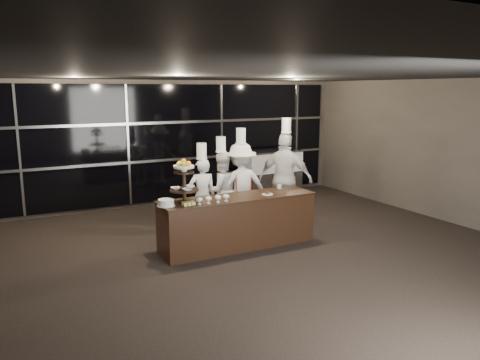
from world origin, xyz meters
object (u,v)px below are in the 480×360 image
display_case (271,172)px  chef_d (285,178)px  layer_cake (166,203)px  chef_c (241,185)px  display_stand (184,178)px  buffet_counter (238,221)px  chef_b (221,190)px  chef_a (202,194)px

display_case → chef_d: bearing=-114.6°
layer_cake → chef_c: 2.23m
display_stand → chef_d: size_ratio=0.34×
layer_cake → chef_c: bearing=29.1°
display_stand → display_case: (3.54, 3.02, -0.65)m
display_case → chef_c: chef_c is taller
chef_c → display_stand: bearing=-147.2°
chef_c → layer_cake: bearing=-150.9°
buffet_counter → chef_c: bearing=59.6°
display_case → chef_b: 2.98m
chef_c → chef_d: size_ratio=0.92×
buffet_counter → display_stand: size_ratio=3.81×
buffet_counter → chef_d: size_ratio=1.28×
buffet_counter → display_case: display_case is taller
buffet_counter → chef_c: 1.27m
chef_d → chef_b: bearing=166.6°
layer_cake → display_stand: bearing=8.3°
display_stand → layer_cake: 0.50m
chef_b → chef_d: (1.32, -0.31, 0.17)m
layer_cake → chef_a: bearing=45.1°
chef_a → chef_d: bearing=-7.4°
buffet_counter → chef_a: bearing=102.0°
buffet_counter → chef_b: (0.22, 1.15, 0.33)m
chef_a → chef_b: bearing=10.7°
display_stand → chef_c: 1.97m
chef_a → chef_d: size_ratio=0.80×
display_case → chef_a: chef_a is taller
layer_cake → chef_d: (2.88, 0.89, -0.00)m
chef_a → display_case: bearing=35.2°
layer_cake → display_case: 4.96m
buffet_counter → display_case: 3.95m
display_case → chef_a: (-2.77, -1.95, 0.09)m
chef_c → chef_d: chef_d is taller
chef_b → chef_a: bearing=-169.3°
buffet_counter → chef_d: (1.54, 0.84, 0.51)m
layer_cake → chef_d: size_ratio=0.14×
display_case → chef_c: (-1.94, -1.99, 0.19)m
display_case → chef_a: 3.39m
buffet_counter → chef_a: 1.13m
display_stand → chef_a: bearing=54.1°
chef_b → chef_c: size_ratio=0.92×
buffet_counter → chef_a: chef_a is taller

